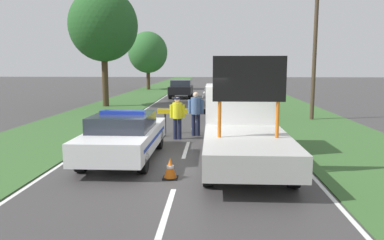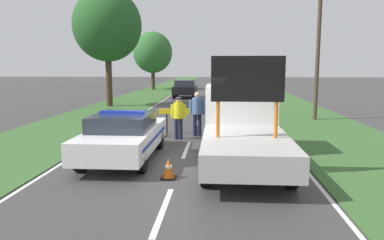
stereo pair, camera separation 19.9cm
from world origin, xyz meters
TOP-DOWN VIEW (x-y plane):
  - ground_plane at (0.00, 0.00)m, footprint 160.00×160.00m
  - lane_markings at (0.00, 15.29)m, footprint 6.95×61.13m
  - grass_verge_left at (-5.73, 20.00)m, footprint 4.41×120.00m
  - grass_verge_right at (5.73, 20.00)m, footprint 4.41×120.00m
  - police_car at (-1.76, 0.60)m, footprint 1.89×4.78m
  - work_truck at (1.76, 0.72)m, footprint 2.20×5.93m
  - road_barrier at (0.18, 4.81)m, footprint 3.12×0.08m
  - police_officer at (-0.46, 3.73)m, footprint 0.58×0.37m
  - pedestrian_civilian at (0.21, 4.49)m, footprint 0.63×0.40m
  - traffic_cone_near_police at (-1.19, 4.24)m, footprint 0.37×0.37m
  - traffic_cone_centre_front at (0.90, 3.27)m, footprint 0.52×0.52m
  - traffic_cone_near_truck at (2.02, 4.15)m, footprint 0.46×0.46m
  - traffic_cone_behind_barrier at (1.10, 4.78)m, footprint 0.44×0.44m
  - traffic_cone_lane_edge at (-0.17, -1.29)m, footprint 0.37×0.37m
  - queued_car_hatch_blue at (1.69, 10.17)m, footprint 1.84×4.61m
  - queued_car_sedan_silver at (1.76, 15.91)m, footprint 1.92×4.44m
  - queued_car_sedan_black at (-1.85, 22.06)m, footprint 1.89×3.94m
  - roadside_tree_near_left at (-6.53, 32.76)m, footprint 4.46×4.46m
  - roadside_tree_near_right at (-6.41, 14.85)m, footprint 4.57×4.57m
  - utility_pole at (6.02, 9.21)m, footprint 1.20×0.20m

SIDE VIEW (x-z plane):
  - ground_plane at x=0.00m, z-range 0.00..0.00m
  - lane_markings at x=0.00m, z-range 0.00..0.01m
  - grass_verge_left at x=-5.73m, z-range 0.00..0.03m
  - grass_verge_right at x=5.73m, z-range 0.00..0.03m
  - traffic_cone_near_police at x=-1.19m, z-range 0.00..0.51m
  - traffic_cone_lane_edge at x=-0.17m, z-range 0.00..0.52m
  - traffic_cone_behind_barrier at x=1.10m, z-range 0.00..0.61m
  - traffic_cone_near_truck at x=2.02m, z-range 0.00..0.63m
  - traffic_cone_centre_front at x=0.90m, z-range 0.00..0.71m
  - police_car at x=-1.76m, z-range -0.02..1.46m
  - queued_car_sedan_silver at x=1.76m, z-range 0.03..1.51m
  - queued_car_hatch_blue at x=1.69m, z-range 0.02..1.53m
  - queued_car_sedan_black at x=-1.85m, z-range 0.03..1.57m
  - road_barrier at x=0.18m, z-range 0.34..1.38m
  - police_officer at x=-0.46m, z-range 0.15..1.76m
  - pedestrian_civilian at x=0.21m, z-range 0.15..1.91m
  - work_truck at x=1.76m, z-range -0.45..2.58m
  - utility_pole at x=6.02m, z-range 0.12..7.58m
  - roadside_tree_near_left at x=-6.53m, z-range 0.95..7.56m
  - roadside_tree_near_right at x=-6.41m, z-range 1.50..9.34m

